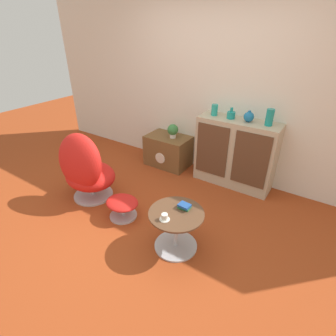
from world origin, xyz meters
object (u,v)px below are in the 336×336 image
at_px(teacup, 165,217).
at_px(tv_console, 168,151).
at_px(ottoman, 122,205).
at_px(book_stack, 184,206).
at_px(vase_leftmost, 215,110).
at_px(vase_inner_left, 231,115).
at_px(potted_plant, 173,130).
at_px(vase_rightmost, 270,117).
at_px(vase_inner_right, 249,117).
at_px(coffee_table, 176,228).
at_px(sideboard, 235,153).
at_px(egg_chair, 85,169).

bearing_deg(teacup, tv_console, 122.72).
height_order(ottoman, book_stack, book_stack).
relative_size(vase_leftmost, vase_inner_left, 1.04).
bearing_deg(book_stack, ottoman, -176.86).
bearing_deg(potted_plant, teacup, -59.46).
bearing_deg(vase_rightmost, vase_inner_right, 180.00).
bearing_deg(coffee_table, vase_inner_left, 94.45).
relative_size(sideboard, vase_inner_right, 7.48).
bearing_deg(sideboard, coffee_table, -90.24).
xyz_separation_m(ottoman, vase_inner_right, (0.93, 1.50, 0.87)).
height_order(egg_chair, ottoman, egg_chair).
height_order(egg_chair, book_stack, egg_chair).
xyz_separation_m(egg_chair, vase_leftmost, (1.10, 1.46, 0.61)).
bearing_deg(vase_rightmost, teacup, -103.69).
xyz_separation_m(sideboard, ottoman, (-0.82, -1.50, -0.31)).
relative_size(tv_console, vase_rightmost, 3.34).
xyz_separation_m(egg_chair, coffee_table, (1.46, -0.10, -0.19)).
height_order(coffee_table, teacup, teacup).
distance_m(tv_console, potted_plant, 0.39).
distance_m(sideboard, potted_plant, 1.04).
xyz_separation_m(sideboard, egg_chair, (-1.47, -1.46, -0.04)).
relative_size(ottoman, teacup, 4.07).
bearing_deg(vase_rightmost, ottoman, -128.44).
xyz_separation_m(vase_inner_left, potted_plant, (-0.90, -0.04, -0.40)).
distance_m(coffee_table, vase_inner_right, 1.75).
xyz_separation_m(sideboard, teacup, (-0.05, -1.71, -0.01)).
xyz_separation_m(potted_plant, book_stack, (1.05, -1.41, -0.15)).
height_order(ottoman, vase_inner_right, vase_inner_right).
distance_m(egg_chair, vase_inner_right, 2.24).
bearing_deg(egg_chair, vase_inner_left, 47.45).
bearing_deg(ottoman, vase_inner_right, 58.13).
distance_m(egg_chair, vase_leftmost, 1.92).
height_order(coffee_table, vase_rightmost, vase_rightmost).
height_order(egg_chair, potted_plant, egg_chair).
distance_m(ottoman, vase_leftmost, 1.80).
xyz_separation_m(vase_leftmost, vase_inner_right, (0.49, 0.00, -0.01)).
distance_m(vase_leftmost, book_stack, 1.61).
relative_size(coffee_table, vase_rightmost, 2.68).
relative_size(egg_chair, potted_plant, 4.39).
height_order(sideboard, vase_rightmost, vase_rightmost).
bearing_deg(potted_plant, vase_rightmost, 1.70).
bearing_deg(tv_console, vase_leftmost, 3.23).
bearing_deg(egg_chair, potted_plant, 72.89).
xyz_separation_m(ottoman, vase_inner_left, (0.69, 1.50, 0.85)).
relative_size(sideboard, egg_chair, 1.14).
bearing_deg(sideboard, vase_leftmost, 179.41).
bearing_deg(vase_rightmost, potted_plant, -178.30).
distance_m(potted_plant, book_stack, 1.77).
bearing_deg(coffee_table, ottoman, 175.55).
bearing_deg(potted_plant, vase_inner_left, 2.64).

